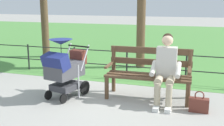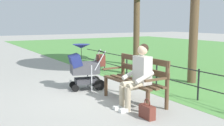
% 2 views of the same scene
% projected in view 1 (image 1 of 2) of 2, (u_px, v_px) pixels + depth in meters
% --- Properties ---
extents(ground_plane, '(60.00, 60.00, 0.00)m').
position_uv_depth(ground_plane, '(110.00, 95.00, 5.48)').
color(ground_plane, '#9E9B93').
extents(grass_lawn, '(40.00, 16.00, 0.01)m').
position_uv_depth(grass_lawn, '(166.00, 39.00, 13.64)').
color(grass_lawn, '#518E42').
rests_on(grass_lawn, ground).
extents(park_bench, '(1.62, 0.65, 0.96)m').
position_uv_depth(park_bench, '(149.00, 71.00, 5.24)').
color(park_bench, brown).
rests_on(park_bench, ground).
extents(person_on_bench, '(0.54, 0.74, 1.28)m').
position_uv_depth(person_on_bench, '(166.00, 67.00, 4.90)').
color(person_on_bench, tan).
rests_on(person_on_bench, ground).
extents(stroller, '(0.68, 0.97, 1.15)m').
position_uv_depth(stroller, '(64.00, 68.00, 5.22)').
color(stroller, black).
rests_on(stroller, ground).
extents(handbag, '(0.32, 0.14, 0.37)m').
position_uv_depth(handbag, '(199.00, 105.00, 4.61)').
color(handbag, brown).
rests_on(handbag, ground).
extents(park_fence, '(8.36, 0.04, 0.70)m').
position_uv_depth(park_fence, '(138.00, 62.00, 6.51)').
color(park_fence, black).
rests_on(park_fence, ground).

